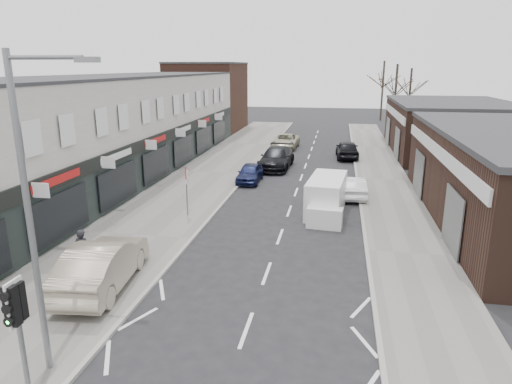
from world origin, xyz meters
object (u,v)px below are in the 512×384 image
at_px(traffic_light, 17,314).
at_px(parked_car_right_b, 347,149).
at_px(parked_car_left_c, 286,141).
at_px(parked_car_left_b, 276,158).
at_px(street_lamp, 34,203).
at_px(sedan_on_pavement, 102,264).
at_px(pedestrian, 83,251).
at_px(parked_car_left_a, 250,173).
at_px(white_van, 326,197).
at_px(parked_car_right_a, 353,187).
at_px(warning_sign, 187,177).

height_order(traffic_light, parked_car_right_b, traffic_light).
bearing_deg(parked_car_left_c, parked_car_left_b, -86.02).
height_order(parked_car_left_c, parked_car_right_b, parked_car_right_b).
relative_size(traffic_light, street_lamp, 0.39).
bearing_deg(sedan_on_pavement, pedestrian, -42.57).
bearing_deg(parked_car_left_c, street_lamp, -91.38).
bearing_deg(parked_car_left_a, parked_car_left_b, 75.45).
bearing_deg(sedan_on_pavement, traffic_light, 95.01).
relative_size(parked_car_left_b, parked_car_right_b, 1.23).
bearing_deg(white_van, pedestrian, -128.06).
xyz_separation_m(pedestrian, parked_car_right_a, (10.37, 12.84, -0.34)).
bearing_deg(traffic_light, warning_sign, 93.10).
height_order(warning_sign, pedestrian, warning_sign).
distance_m(sedan_on_pavement, parked_car_right_a, 16.51).
xyz_separation_m(parked_car_left_b, parked_car_right_b, (5.51, 5.09, -0.04)).
distance_m(warning_sign, parked_car_left_a, 8.39).
height_order(traffic_light, parked_car_right_a, traffic_light).
bearing_deg(parked_car_right_a, parked_car_left_a, -24.88).
bearing_deg(pedestrian, white_van, -132.42).
xyz_separation_m(warning_sign, sedan_on_pavement, (-0.38, -8.32, -1.23)).
bearing_deg(sedan_on_pavement, parked_car_left_a, -103.77).
relative_size(traffic_light, white_van, 0.60).
height_order(warning_sign, parked_car_left_a, warning_sign).
bearing_deg(parked_car_left_b, parked_car_left_a, -101.85).
xyz_separation_m(warning_sign, parked_car_left_b, (2.96, 12.76, -1.39)).
distance_m(pedestrian, parked_car_right_a, 16.50).
distance_m(street_lamp, parked_car_left_a, 21.26).
xyz_separation_m(sedan_on_pavement, parked_car_right_a, (9.04, 13.81, -0.33)).
relative_size(street_lamp, parked_car_left_b, 1.42).
xyz_separation_m(parked_car_left_b, parked_car_left_c, (-0.33, 9.15, -0.13)).
relative_size(traffic_light, parked_car_left_c, 0.63).
xyz_separation_m(pedestrian, parked_car_right_b, (10.18, 25.20, -0.20)).
xyz_separation_m(traffic_light, white_van, (6.40, 15.93, -1.48)).
bearing_deg(white_van, parked_car_left_c, 108.46).
relative_size(street_lamp, parked_car_left_c, 1.62).
height_order(white_van, pedestrian, white_van).
relative_size(street_lamp, parked_car_right_a, 2.08).
bearing_deg(street_lamp, sedan_on_pavement, 102.77).
height_order(parked_car_left_b, parked_car_right_a, parked_car_left_b).
xyz_separation_m(traffic_light, warning_sign, (-0.76, 14.02, -0.21)).
bearing_deg(parked_car_left_c, white_van, -75.32).
relative_size(street_lamp, warning_sign, 2.96).
distance_m(warning_sign, parked_car_left_b, 13.17).
relative_size(traffic_light, parked_car_left_a, 0.83).
bearing_deg(parked_car_right_b, street_lamp, 72.51).
relative_size(pedestrian, parked_car_right_a, 0.45).
bearing_deg(parked_car_right_b, white_van, 82.15).
height_order(white_van, parked_car_left_b, white_van).
bearing_deg(parked_car_right_a, warning_sign, 27.90).
bearing_deg(parked_car_left_c, traffic_light, -91.07).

